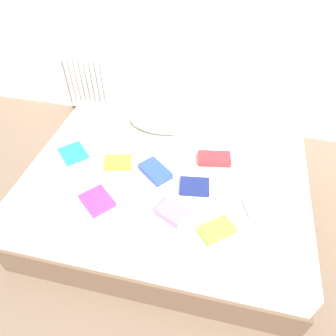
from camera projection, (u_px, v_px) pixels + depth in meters
name	position (u px, v px, depth m)	size (l,w,h in m)	color
ground_plane	(167.00, 213.00, 2.56)	(8.00, 8.00, 0.00)	#7F6651
bed	(167.00, 194.00, 2.38)	(2.00, 1.50, 0.50)	brown
radiator	(87.00, 83.00, 3.30)	(0.45, 0.04, 0.60)	white
pillow	(163.00, 120.00, 2.53)	(0.55, 0.35, 0.14)	white
textbook_red	(214.00, 159.00, 2.26)	(0.23, 0.13, 0.05)	red
textbook_yellow	(118.00, 163.00, 2.23)	(0.19, 0.13, 0.05)	yellow
textbook_purple	(97.00, 201.00, 1.99)	(0.20, 0.17, 0.03)	purple
textbook_navy	(195.00, 186.00, 2.08)	(0.20, 0.16, 0.02)	navy
textbook_pink	(172.00, 213.00, 1.91)	(0.18, 0.13, 0.05)	pink
textbook_teal	(73.00, 153.00, 2.32)	(0.20, 0.17, 0.03)	teal
textbook_lime	(217.00, 230.00, 1.83)	(0.21, 0.12, 0.03)	#8CC638
textbook_blue	(155.00, 171.00, 2.17)	(0.23, 0.14, 0.05)	#2847B7
textbook_white	(263.00, 208.00, 1.95)	(0.23, 0.14, 0.03)	white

